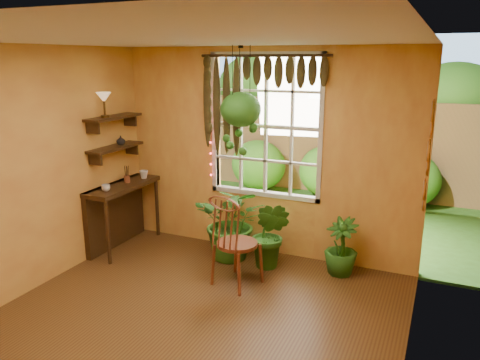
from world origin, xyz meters
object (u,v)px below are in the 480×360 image
(counter_ledge, at_px, (118,208))
(potted_plant_left, at_px, (233,222))
(potted_plant_mid, at_px, (270,235))
(windsor_chair, at_px, (235,255))
(hanging_basket, at_px, (241,112))

(counter_ledge, distance_m, potted_plant_left, 1.66)
(counter_ledge, height_order, potted_plant_mid, counter_ledge)
(windsor_chair, height_order, hanging_basket, hanging_basket)
(potted_plant_left, relative_size, potted_plant_mid, 1.14)
(potted_plant_mid, bearing_deg, windsor_chair, -110.24)
(counter_ledge, xyz_separation_m, windsor_chair, (1.97, -0.41, -0.19))
(counter_ledge, xyz_separation_m, potted_plant_left, (1.64, 0.25, -0.05))
(counter_ledge, relative_size, windsor_chair, 0.95)
(windsor_chair, distance_m, potted_plant_mid, 0.62)
(potted_plant_left, distance_m, hanging_basket, 1.41)
(windsor_chair, relative_size, potted_plant_mid, 1.43)
(counter_ledge, height_order, windsor_chair, windsor_chair)
(potted_plant_left, height_order, potted_plant_mid, potted_plant_left)
(potted_plant_mid, relative_size, hanging_basket, 0.68)
(potted_plant_left, height_order, hanging_basket, hanging_basket)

